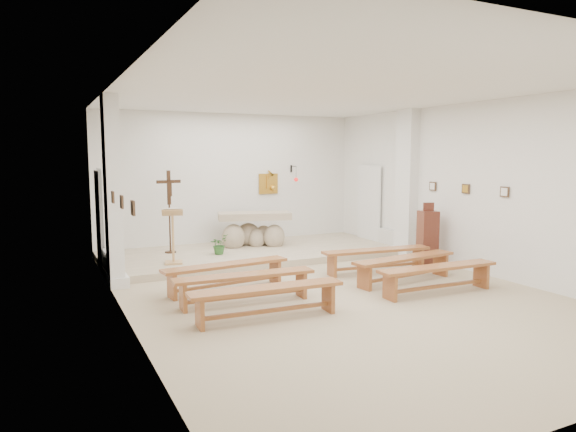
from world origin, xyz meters
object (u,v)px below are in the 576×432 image
altar (254,232)px  bench_left_front (226,270)px  bench_left_second (245,281)px  bench_right_third (438,273)px  donation_pedestal (428,237)px  bench_left_third (267,295)px  lectern (173,236)px  crucifix_stand (169,206)px  bench_right_front (377,255)px  bench_right_second (405,263)px

altar → bench_left_front: 3.78m
bench_left_second → bench_right_third: bearing=-12.5°
donation_pedestal → bench_left_third: bearing=-142.7°
lectern → crucifix_stand: (0.23, 1.25, 0.52)m
bench_left_second → bench_left_third: (-0.00, -0.91, 0.00)m
bench_left_front → bench_left_third: (0.00, -1.81, 0.00)m
bench_left_third → bench_right_third: size_ratio=1.00×
bench_left_front → bench_right_third: 3.74m
bench_left_front → bench_left_third: same height
bench_left_second → bench_right_third: same height
donation_pedestal → bench_right_third: bearing=-112.0°
bench_right_front → bench_right_second: size_ratio=1.00×
crucifix_stand → bench_left_third: size_ratio=0.81×
lectern → donation_pedestal: donation_pedestal is taller
altar → bench_right_second: size_ratio=0.81×
bench_left_third → bench_right_third: 3.27m
lectern → bench_left_third: lectern is taller
lectern → bench_left_front: (0.47, -2.02, -0.37)m
bench_right_second → bench_left_second: bearing=173.1°
lectern → bench_right_third: size_ratio=0.51×
bench_left_second → altar: bearing=69.0°
altar → lectern: (-2.33, -1.26, 0.23)m
bench_left_front → lectern: bearing=97.0°
bench_left_front → bench_right_third: size_ratio=1.01×
crucifix_stand → bench_left_front: 3.40m
altar → bench_left_front: (-1.87, -3.28, -0.13)m
bench_left_third → bench_right_third: same height
altar → bench_left_front: altar is taller
altar → bench_right_second: 4.42m
crucifix_stand → bench_left_second: size_ratio=0.81×
bench_left_second → bench_right_third: size_ratio=1.00×
lectern → bench_left_front: size_ratio=0.51×
donation_pedestal → bench_left_front: bearing=-163.5°
crucifix_stand → bench_left_second: crucifix_stand is taller
bench_right_third → bench_right_front: bearing=91.5°
bench_left_third → bench_left_front: bearing=92.9°
donation_pedestal → bench_right_second: 1.82m
crucifix_stand → bench_right_second: bearing=-60.3°
altar → bench_left_third: size_ratio=0.81×
lectern → bench_left_second: (0.47, -2.93, -0.37)m
bench_left_front → bench_left_third: size_ratio=1.00×
altar → bench_right_second: bearing=-55.0°
bench_left_second → bench_left_front: bearing=93.0°
crucifix_stand → bench_right_second: size_ratio=0.81×
bench_right_second → bench_left_third: size_ratio=1.01×
altar → donation_pedestal: donation_pedestal is taller
lectern → bench_left_second: lectern is taller
lectern → crucifix_stand: bearing=93.0°
crucifix_stand → bench_right_second: 5.53m
bench_right_front → bench_left_third: bearing=-144.9°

